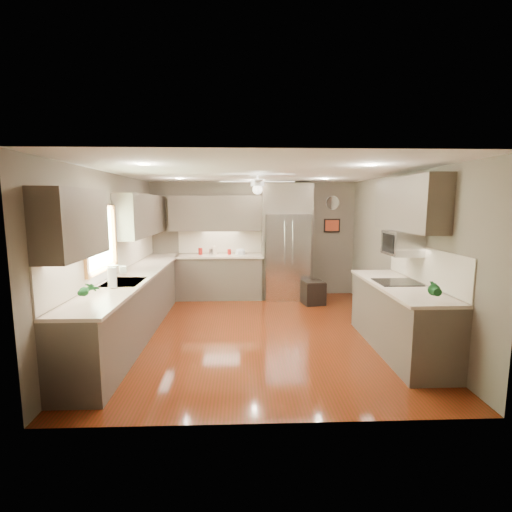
{
  "coord_description": "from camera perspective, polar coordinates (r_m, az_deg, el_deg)",
  "views": [
    {
      "loc": [
        -0.25,
        -5.7,
        2.04
      ],
      "look_at": [
        -0.01,
        0.6,
        1.14
      ],
      "focal_mm": 26.0,
      "sensor_mm": 36.0,
      "label": 1
    }
  ],
  "objects": [
    {
      "name": "floor",
      "position": [
        6.06,
        0.35,
        -11.57
      ],
      "size": [
        5.0,
        5.0,
        0.0
      ],
      "primitive_type": "plane",
      "color": "#4B220A",
      "rests_on": "ground"
    },
    {
      "name": "framed_print",
      "position": [
        8.43,
        11.61,
        4.62
      ],
      "size": [
        0.36,
        0.03,
        0.3
      ],
      "color": "black",
      "rests_on": "wall_back"
    },
    {
      "name": "canister_a",
      "position": [
        8.02,
        -8.55,
        0.72
      ],
      "size": [
        0.1,
        0.1,
        0.14
      ],
      "primitive_type": "cylinder",
      "rotation": [
        0.0,
        0.0,
        -0.16
      ],
      "color": "maroon",
      "rests_on": "back_run"
    },
    {
      "name": "wall_back",
      "position": [
        8.24,
        -0.41,
        2.61
      ],
      "size": [
        4.5,
        0.0,
        4.5
      ],
      "primitive_type": "plane",
      "rotation": [
        1.57,
        0.0,
        0.0
      ],
      "color": "#685E4F",
      "rests_on": "ground"
    },
    {
      "name": "ceiling",
      "position": [
        5.72,
        0.37,
        12.73
      ],
      "size": [
        5.0,
        5.0,
        0.0
      ],
      "primitive_type": "plane",
      "rotation": [
        3.14,
        0.0,
        0.0
      ],
      "color": "white",
      "rests_on": "ground"
    },
    {
      "name": "bowl",
      "position": [
        7.96,
        -2.42,
        0.36
      ],
      "size": [
        0.23,
        0.23,
        0.05
      ],
      "primitive_type": "imported",
      "rotation": [
        0.0,
        0.0,
        0.06
      ],
      "color": "beige",
      "rests_on": "back_run"
    },
    {
      "name": "wall_clock",
      "position": [
        8.42,
        11.7,
        8.02
      ],
      "size": [
        0.3,
        0.03,
        0.3
      ],
      "color": "white",
      "rests_on": "wall_back"
    },
    {
      "name": "window",
      "position": [
        5.58,
        -22.84,
        2.44
      ],
      "size": [
        0.05,
        1.12,
        0.92
      ],
      "color": "#BFF2B2",
      "rests_on": "wall_left"
    },
    {
      "name": "back_run",
      "position": [
        8.07,
        -5.5,
        -3.04
      ],
      "size": [
        1.85,
        0.65,
        1.45
      ],
      "color": "#50443A",
      "rests_on": "ground"
    },
    {
      "name": "ceiling_fan",
      "position": [
        6.01,
        0.24,
        10.9
      ],
      "size": [
        1.18,
        1.18,
        0.32
      ],
      "color": "white",
      "rests_on": "ceiling"
    },
    {
      "name": "right_run",
      "position": [
        5.58,
        21.18,
        -8.62
      ],
      "size": [
        0.7,
        2.2,
        1.45
      ],
      "color": "#50443A",
      "rests_on": "ground"
    },
    {
      "name": "canister_c",
      "position": [
        8.04,
        -6.42,
        0.85
      ],
      "size": [
        0.13,
        0.13,
        0.19
      ],
      "primitive_type": "cylinder",
      "rotation": [
        0.0,
        0.0,
        -0.07
      ],
      "color": "beige",
      "rests_on": "back_run"
    },
    {
      "name": "microwave",
      "position": [
        5.66,
        21.6,
        1.87
      ],
      "size": [
        0.43,
        0.55,
        0.34
      ],
      "color": "silver",
      "rests_on": "wall_right"
    },
    {
      "name": "stool",
      "position": [
        7.67,
        8.78,
        -5.56
      ],
      "size": [
        0.48,
        0.48,
        0.48
      ],
      "color": "black",
      "rests_on": "ground"
    },
    {
      "name": "wall_right",
      "position": [
        6.27,
        21.36,
        0.32
      ],
      "size": [
        0.0,
        5.0,
        5.0
      ],
      "primitive_type": "plane",
      "rotation": [
        1.57,
        0.0,
        -1.57
      ],
      "color": "#685E4F",
      "rests_on": "ground"
    },
    {
      "name": "refrigerator",
      "position": [
        7.96,
        4.71,
        1.94
      ],
      "size": [
        1.06,
        0.75,
        2.45
      ],
      "color": "silver",
      "rests_on": "ground"
    },
    {
      "name": "wall_front",
      "position": [
        3.3,
        2.28,
        -5.72
      ],
      "size": [
        4.5,
        0.0,
        4.5
      ],
      "primitive_type": "plane",
      "rotation": [
        -1.57,
        0.0,
        0.0
      ],
      "color": "#685E4F",
      "rests_on": "ground"
    },
    {
      "name": "paper_towel",
      "position": [
        5.2,
        -21.25,
        -3.08
      ],
      "size": [
        0.11,
        0.11,
        0.28
      ],
      "color": "white",
      "rests_on": "left_run"
    },
    {
      "name": "potted_plant_right",
      "position": [
        4.59,
        25.91,
        -4.63
      ],
      "size": [
        0.19,
        0.16,
        0.3
      ],
      "primitive_type": "imported",
      "rotation": [
        0.0,
        0.0,
        -0.18
      ],
      "color": "#175220",
      "rests_on": "right_run"
    },
    {
      "name": "recessed_lights",
      "position": [
        6.12,
        -0.18,
        12.37
      ],
      "size": [
        2.84,
        3.14,
        0.01
      ],
      "color": "white",
      "rests_on": "ceiling"
    },
    {
      "name": "uppers",
      "position": [
        6.43,
        -6.58,
        6.56
      ],
      "size": [
        4.5,
        4.7,
        0.95
      ],
      "color": "#50443A",
      "rests_on": "wall_left"
    },
    {
      "name": "sink",
      "position": [
        5.58,
        -19.7,
        -4.08
      ],
      "size": [
        0.5,
        0.7,
        0.32
      ],
      "color": "silver",
      "rests_on": "left_run"
    },
    {
      "name": "wall_left",
      "position": [
        6.09,
        -21.3,
        0.1
      ],
      "size": [
        0.0,
        5.0,
        5.0
      ],
      "primitive_type": "plane",
      "rotation": [
        1.57,
        0.0,
        1.57
      ],
      "color": "#685E4F",
      "rests_on": "ground"
    },
    {
      "name": "left_run",
      "position": [
        6.29,
        -17.93,
        -6.62
      ],
      "size": [
        0.65,
        4.7,
        1.45
      ],
      "color": "#50443A",
      "rests_on": "ground"
    },
    {
      "name": "potted_plant_left",
      "position": [
        4.46,
        -24.41,
        -4.73
      ],
      "size": [
        0.18,
        0.14,
        0.33
      ],
      "primitive_type": "imported",
      "rotation": [
        0.0,
        0.0,
        -0.12
      ],
      "color": "#175220",
      "rests_on": "left_run"
    },
    {
      "name": "canister_b",
      "position": [
        7.99,
        -6.91,
        0.65
      ],
      "size": [
        0.1,
        0.1,
        0.13
      ],
      "primitive_type": "cylinder",
      "rotation": [
        0.0,
        0.0,
        0.13
      ],
      "color": "silver",
      "rests_on": "back_run"
    },
    {
      "name": "soap_bottle",
      "position": [
        6.0,
        -19.76,
        -1.9
      ],
      "size": [
        0.13,
        0.13,
        0.21
      ],
      "primitive_type": "imported",
      "rotation": [
        0.0,
        0.0,
        0.41
      ],
      "color": "white",
      "rests_on": "left_run"
    },
    {
      "name": "canister_d",
      "position": [
        8.02,
        -4.14,
        0.64
      ],
      "size": [
        0.1,
        0.1,
        0.12
      ],
      "primitive_type": "cylinder",
      "rotation": [
        0.0,
        0.0,
        0.22
      ],
      "color": "maroon",
      "rests_on": "back_run"
    }
  ]
}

